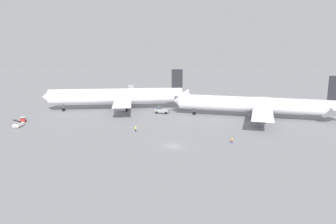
{
  "coord_description": "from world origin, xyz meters",
  "views": [
    {
      "loc": [
        -0.43,
        -79.56,
        25.08
      ],
      "look_at": [
        -1.6,
        23.99,
        4.0
      ],
      "focal_mm": 34.57,
      "sensor_mm": 36.0,
      "label": 1
    }
  ],
  "objects_px": {
    "pushback_tug": "(162,110)",
    "airliner_being_pushed": "(256,105)",
    "gse_baggage_cart_trailing": "(23,120)",
    "ground_crew_ramp_agent_by_cones": "(136,129)",
    "airliner_at_gate_left": "(118,96)",
    "gse_belt_loader_portside": "(18,124)",
    "ground_crew_marshaller_foreground": "(232,140)",
    "jet_bridge": "(132,90)"
  },
  "relations": [
    {
      "from": "airliner_at_gate_left",
      "to": "gse_baggage_cart_trailing",
      "type": "bearing_deg",
      "value": -143.53
    },
    {
      "from": "pushback_tug",
      "to": "gse_baggage_cart_trailing",
      "type": "xyz_separation_m",
      "value": [
        -46.51,
        -15.37,
        -0.37
      ]
    },
    {
      "from": "ground_crew_marshaller_foreground",
      "to": "jet_bridge",
      "type": "xyz_separation_m",
      "value": [
        -35.01,
        73.03,
        3.38
      ]
    },
    {
      "from": "gse_belt_loader_portside",
      "to": "jet_bridge",
      "type": "height_order",
      "value": "jet_bridge"
    },
    {
      "from": "ground_crew_marshaller_foreground",
      "to": "gse_belt_loader_portside",
      "type": "bearing_deg",
      "value": 165.38
    },
    {
      "from": "airliner_being_pushed",
      "to": "ground_crew_ramp_agent_by_cones",
      "type": "xyz_separation_m",
      "value": [
        -40.52,
        -18.71,
        -3.99
      ]
    },
    {
      "from": "airliner_at_gate_left",
      "to": "gse_baggage_cart_trailing",
      "type": "xyz_separation_m",
      "value": [
        -28.76,
        -21.26,
        -4.79
      ]
    },
    {
      "from": "gse_baggage_cart_trailing",
      "to": "airliner_at_gate_left",
      "type": "bearing_deg",
      "value": 36.47
    },
    {
      "from": "airliner_at_gate_left",
      "to": "pushback_tug",
      "type": "distance_m",
      "value": 19.22
    },
    {
      "from": "airliner_being_pushed",
      "to": "pushback_tug",
      "type": "relative_size",
      "value": 7.01
    },
    {
      "from": "airliner_being_pushed",
      "to": "jet_bridge",
      "type": "distance_m",
      "value": 65.09
    },
    {
      "from": "pushback_tug",
      "to": "ground_crew_ramp_agent_by_cones",
      "type": "height_order",
      "value": "pushback_tug"
    },
    {
      "from": "gse_belt_loader_portside",
      "to": "ground_crew_marshaller_foreground",
      "type": "bearing_deg",
      "value": -14.62
    },
    {
      "from": "gse_baggage_cart_trailing",
      "to": "ground_crew_ramp_agent_by_cones",
      "type": "relative_size",
      "value": 1.76
    },
    {
      "from": "airliner_at_gate_left",
      "to": "pushback_tug",
      "type": "relative_size",
      "value": 6.91
    },
    {
      "from": "airliner_at_gate_left",
      "to": "airliner_being_pushed",
      "type": "distance_m",
      "value": 53.39
    },
    {
      "from": "gse_belt_loader_portside",
      "to": "jet_bridge",
      "type": "distance_m",
      "value": 63.57
    },
    {
      "from": "airliner_at_gate_left",
      "to": "gse_belt_loader_portside",
      "type": "xyz_separation_m",
      "value": [
        -27.04,
        -27.95,
        -4.83
      ]
    },
    {
      "from": "gse_belt_loader_portside",
      "to": "ground_crew_marshaller_foreground",
      "type": "relative_size",
      "value": 3.18
    },
    {
      "from": "pushback_tug",
      "to": "airliner_at_gate_left",
      "type": "bearing_deg",
      "value": 161.64
    },
    {
      "from": "ground_crew_marshaller_foreground",
      "to": "ground_crew_ramp_agent_by_cones",
      "type": "relative_size",
      "value": 0.89
    },
    {
      "from": "ground_crew_marshaller_foreground",
      "to": "airliner_at_gate_left",
      "type": "bearing_deg",
      "value": 129.92
    },
    {
      "from": "gse_baggage_cart_trailing",
      "to": "jet_bridge",
      "type": "xyz_separation_m",
      "value": [
        31.23,
        49.51,
        3.32
      ]
    },
    {
      "from": "airliner_at_gate_left",
      "to": "gse_belt_loader_portside",
      "type": "height_order",
      "value": "airliner_at_gate_left"
    },
    {
      "from": "pushback_tug",
      "to": "ground_crew_marshaller_foreground",
      "type": "relative_size",
      "value": 5.36
    },
    {
      "from": "airliner_being_pushed",
      "to": "gse_baggage_cart_trailing",
      "type": "distance_m",
      "value": 80.43
    },
    {
      "from": "gse_baggage_cart_trailing",
      "to": "ground_crew_ramp_agent_by_cones",
      "type": "bearing_deg",
      "value": -17.16
    },
    {
      "from": "jet_bridge",
      "to": "pushback_tug",
      "type": "bearing_deg",
      "value": -65.88
    },
    {
      "from": "gse_belt_loader_portside",
      "to": "ground_crew_ramp_agent_by_cones",
      "type": "distance_m",
      "value": 38.22
    },
    {
      "from": "pushback_tug",
      "to": "ground_crew_marshaller_foreground",
      "type": "xyz_separation_m",
      "value": [
        19.72,
        -38.89,
        -0.43
      ]
    },
    {
      "from": "airliner_at_gate_left",
      "to": "ground_crew_ramp_agent_by_cones",
      "type": "bearing_deg",
      "value": -72.15
    },
    {
      "from": "gse_belt_loader_portside",
      "to": "jet_bridge",
      "type": "relative_size",
      "value": 0.25
    },
    {
      "from": "gse_belt_loader_portside",
      "to": "gse_baggage_cart_trailing",
      "type": "distance_m",
      "value": 6.91
    },
    {
      "from": "airliner_being_pushed",
      "to": "ground_crew_marshaller_foreground",
      "type": "distance_m",
      "value": 33.3
    },
    {
      "from": "pushback_tug",
      "to": "jet_bridge",
      "type": "distance_m",
      "value": 37.53
    },
    {
      "from": "gse_belt_loader_portside",
      "to": "airliner_at_gate_left",
      "type": "bearing_deg",
      "value": 45.96
    },
    {
      "from": "airliner_at_gate_left",
      "to": "ground_crew_marshaller_foreground",
      "type": "bearing_deg",
      "value": -50.08
    },
    {
      "from": "gse_belt_loader_portside",
      "to": "jet_bridge",
      "type": "bearing_deg",
      "value": 62.31
    },
    {
      "from": "pushback_tug",
      "to": "airliner_being_pushed",
      "type": "bearing_deg",
      "value": -14.82
    },
    {
      "from": "airliner_at_gate_left",
      "to": "gse_baggage_cart_trailing",
      "type": "relative_size",
      "value": 18.63
    },
    {
      "from": "ground_crew_marshaller_foreground",
      "to": "gse_baggage_cart_trailing",
      "type": "bearing_deg",
      "value": 160.45
    },
    {
      "from": "airliner_being_pushed",
      "to": "gse_baggage_cart_trailing",
      "type": "bearing_deg",
      "value": -175.36
    }
  ]
}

